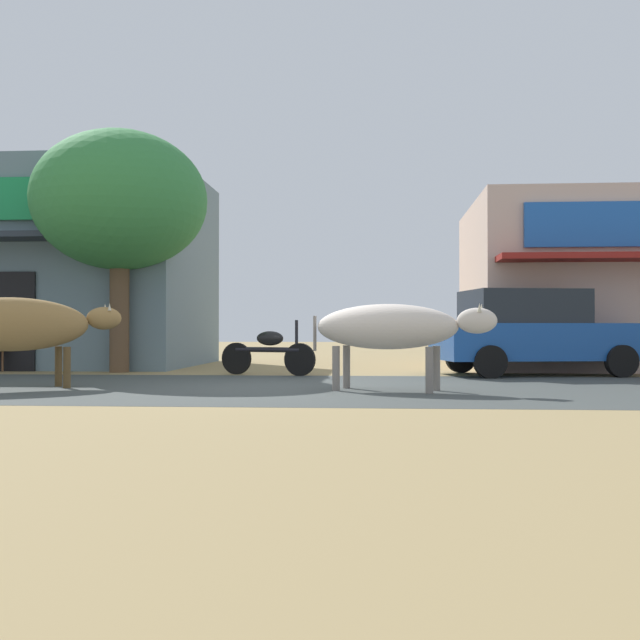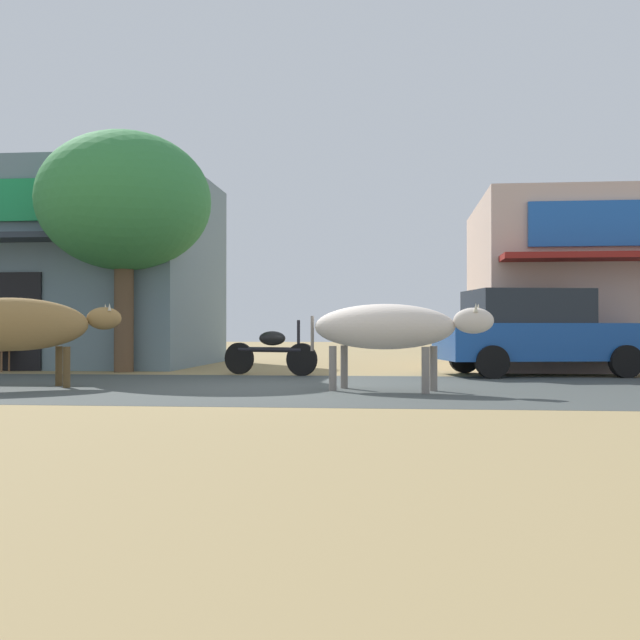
{
  "view_description": "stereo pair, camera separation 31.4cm",
  "coord_description": "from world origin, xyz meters",
  "px_view_note": "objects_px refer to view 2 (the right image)",
  "views": [
    {
      "loc": [
        1.65,
        -11.67,
        0.9
      ],
      "look_at": [
        0.68,
        1.39,
        1.05
      ],
      "focal_mm": 43.31,
      "sensor_mm": 36.0,
      "label": 1
    },
    {
      "loc": [
        1.97,
        -11.65,
        0.9
      ],
      "look_at": [
        0.68,
        1.39,
        1.05
      ],
      "focal_mm": 43.31,
      "sensor_mm": 36.0,
      "label": 2
    }
  ],
  "objects_px": {
    "roadside_tree": "(124,202)",
    "parked_hatchback_car": "(536,332)",
    "cow_near_brown": "(17,325)",
    "cow_far_dark": "(388,328)",
    "parked_motorcycle": "(271,351)"
  },
  "relations": [
    {
      "from": "parked_hatchback_car",
      "to": "cow_far_dark",
      "type": "height_order",
      "value": "parked_hatchback_car"
    },
    {
      "from": "parked_hatchback_car",
      "to": "cow_far_dark",
      "type": "distance_m",
      "value": 4.91
    },
    {
      "from": "roadside_tree",
      "to": "cow_far_dark",
      "type": "relative_size",
      "value": 1.87
    },
    {
      "from": "roadside_tree",
      "to": "parked_hatchback_car",
      "type": "distance_m",
      "value": 8.72
    },
    {
      "from": "cow_near_brown",
      "to": "parked_hatchback_car",
      "type": "bearing_deg",
      "value": 26.54
    },
    {
      "from": "cow_far_dark",
      "to": "parked_hatchback_car",
      "type": "bearing_deg",
      "value": 55.14
    },
    {
      "from": "roadside_tree",
      "to": "parked_hatchback_car",
      "type": "bearing_deg",
      "value": -2.05
    },
    {
      "from": "roadside_tree",
      "to": "parked_motorcycle",
      "type": "distance_m",
      "value": 4.48
    },
    {
      "from": "roadside_tree",
      "to": "cow_near_brown",
      "type": "relative_size",
      "value": 2.04
    },
    {
      "from": "parked_motorcycle",
      "to": "cow_far_dark",
      "type": "bearing_deg",
      "value": -57.58
    },
    {
      "from": "parked_motorcycle",
      "to": "cow_far_dark",
      "type": "relative_size",
      "value": 0.72
    },
    {
      "from": "parked_hatchback_car",
      "to": "cow_far_dark",
      "type": "bearing_deg",
      "value": -124.86
    },
    {
      "from": "parked_hatchback_car",
      "to": "cow_near_brown",
      "type": "xyz_separation_m",
      "value": [
        -8.32,
        -4.15,
        0.11
      ]
    },
    {
      "from": "roadside_tree",
      "to": "cow_near_brown",
      "type": "distance_m",
      "value": 5.14
    },
    {
      "from": "roadside_tree",
      "to": "cow_far_dark",
      "type": "height_order",
      "value": "roadside_tree"
    }
  ]
}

